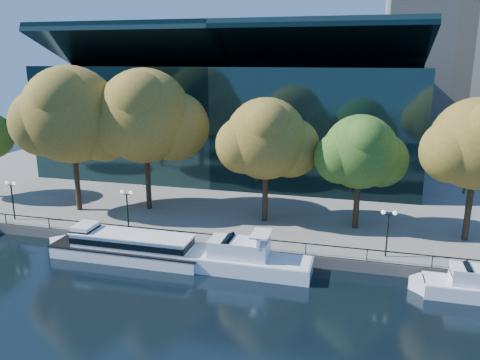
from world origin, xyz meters
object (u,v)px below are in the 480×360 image
(tree_1, at_px, (73,117))
(tree_3, at_px, (267,141))
(tree_4, at_px, (361,154))
(lamp_1, at_px, (127,201))
(lamp_0, at_px, (11,191))
(lamp_2, at_px, (388,223))
(tree_2, at_px, (146,118))
(cruiser_far, at_px, (476,286))
(cruiser_near, at_px, (240,258))
(tree_5, at_px, (479,146))
(tour_boat, at_px, (124,245))

(tree_1, distance_m, tree_3, 20.42)
(tree_4, height_order, lamp_1, tree_4)
(lamp_1, bearing_deg, tree_1, 151.39)
(lamp_0, bearing_deg, lamp_2, 0.00)
(lamp_2, bearing_deg, tree_2, 164.72)
(cruiser_far, distance_m, lamp_1, 30.28)
(tree_1, bearing_deg, tree_4, 3.79)
(cruiser_near, xyz_separation_m, tree_1, (-20.02, 8.07, 10.05))
(cruiser_near, relative_size, lamp_1, 2.99)
(cruiser_near, distance_m, tree_3, 12.71)
(cruiser_far, bearing_deg, tree_4, 131.18)
(tree_5, xyz_separation_m, lamp_1, (-30.95, -5.59, -5.72))
(tour_boat, xyz_separation_m, cruiser_near, (10.44, 0.19, -0.12))
(tree_1, bearing_deg, lamp_0, -137.89)
(tour_boat, height_order, tree_2, tree_2)
(tree_3, height_order, lamp_2, tree_3)
(tree_5, relative_size, lamp_1, 3.20)
(tour_boat, bearing_deg, lamp_0, 164.93)
(tour_boat, relative_size, cruiser_near, 1.24)
(cruiser_far, height_order, tree_1, tree_1)
(tree_5, distance_m, lamp_1, 31.96)
(tour_boat, distance_m, tree_4, 23.25)
(cruiser_near, bearing_deg, lamp_1, 162.88)
(lamp_2, bearing_deg, cruiser_near, -162.43)
(cruiser_far, bearing_deg, lamp_2, 149.60)
(tree_3, distance_m, tree_4, 8.98)
(cruiser_far, xyz_separation_m, tree_5, (1.04, 9.27, 8.76))
(tree_1, xyz_separation_m, lamp_2, (31.68, -4.38, -7.16))
(tree_1, relative_size, tree_3, 1.24)
(tree_4, distance_m, tree_5, 9.89)
(tree_4, bearing_deg, tree_5, -4.22)
(cruiser_near, relative_size, lamp_2, 2.99)
(tree_2, relative_size, lamp_0, 3.75)
(tree_2, bearing_deg, tree_1, -162.30)
(tree_3, bearing_deg, tree_2, 177.10)
(tour_boat, distance_m, tree_2, 14.57)
(tree_2, height_order, tree_5, tree_2)
(tree_5, bearing_deg, cruiser_near, -153.90)
(tree_4, bearing_deg, cruiser_near, -132.53)
(tour_boat, distance_m, tree_3, 16.66)
(tree_4, relative_size, lamp_1, 2.74)
(tree_1, distance_m, tree_2, 7.57)
(tree_2, distance_m, lamp_1, 9.70)
(tour_boat, relative_size, tree_4, 1.35)
(tree_4, relative_size, tree_5, 0.86)
(tree_1, relative_size, lamp_1, 3.82)
(tree_5, bearing_deg, tree_4, 175.78)
(tree_2, distance_m, lamp_2, 26.30)
(tour_boat, bearing_deg, cruiser_far, 0.43)
(tree_1, distance_m, lamp_1, 11.61)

